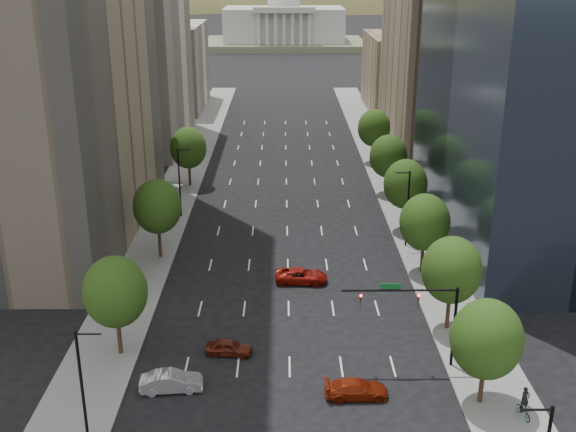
{
  "coord_description": "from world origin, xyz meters",
  "views": [
    {
      "loc": [
        -0.49,
        -18.26,
        30.71
      ],
      "look_at": [
        -0.03,
        43.45,
        8.0
      ],
      "focal_mm": 43.32,
      "sensor_mm": 36.0,
      "label": 1
    }
  ],
  "objects_px": {
    "traffic_signal": "(424,309)",
    "car_red_near": "(356,389)",
    "cyclist": "(524,407)",
    "car_maroon": "(229,347)",
    "car_silver": "(171,382)",
    "capitol": "(284,24)",
    "car_red_far": "(301,276)"
  },
  "relations": [
    {
      "from": "car_maroon",
      "to": "car_red_far",
      "type": "height_order",
      "value": "car_red_far"
    },
    {
      "from": "cyclist",
      "to": "car_maroon",
      "type": "bearing_deg",
      "value": 146.11
    },
    {
      "from": "traffic_signal",
      "to": "capitol",
      "type": "relative_size",
      "value": 0.15
    },
    {
      "from": "car_maroon",
      "to": "cyclist",
      "type": "bearing_deg",
      "value": -105.79
    },
    {
      "from": "car_maroon",
      "to": "car_red_near",
      "type": "bearing_deg",
      "value": -114.98
    },
    {
      "from": "capitol",
      "to": "car_silver",
      "type": "height_order",
      "value": "capitol"
    },
    {
      "from": "traffic_signal",
      "to": "cyclist",
      "type": "relative_size",
      "value": 3.8
    },
    {
      "from": "traffic_signal",
      "to": "cyclist",
      "type": "bearing_deg",
      "value": -48.46
    },
    {
      "from": "capitol",
      "to": "car_red_far",
      "type": "xyz_separation_m",
      "value": [
        1.32,
        -204.06,
        -7.84
      ]
    },
    {
      "from": "car_silver",
      "to": "cyclist",
      "type": "bearing_deg",
      "value": -103.82
    },
    {
      "from": "traffic_signal",
      "to": "car_silver",
      "type": "bearing_deg",
      "value": -170.7
    },
    {
      "from": "car_red_far",
      "to": "car_red_near",
      "type": "bearing_deg",
      "value": -166.85
    },
    {
      "from": "car_red_near",
      "to": "cyclist",
      "type": "xyz_separation_m",
      "value": [
        11.64,
        -2.71,
        0.27
      ]
    },
    {
      "from": "capitol",
      "to": "car_red_near",
      "type": "distance_m",
      "value": 224.03
    },
    {
      "from": "traffic_signal",
      "to": "cyclist",
      "type": "height_order",
      "value": "traffic_signal"
    },
    {
      "from": "capitol",
      "to": "car_maroon",
      "type": "relative_size",
      "value": 15.48
    },
    {
      "from": "capitol",
      "to": "cyclist",
      "type": "xyz_separation_m",
      "value": [
        16.59,
        -226.55,
        -7.62
      ]
    },
    {
      "from": "traffic_signal",
      "to": "car_maroon",
      "type": "height_order",
      "value": "traffic_signal"
    },
    {
      "from": "traffic_signal",
      "to": "capitol",
      "type": "bearing_deg",
      "value": 92.74
    },
    {
      "from": "capitol",
      "to": "cyclist",
      "type": "height_order",
      "value": "capitol"
    },
    {
      "from": "car_silver",
      "to": "car_red_far",
      "type": "bearing_deg",
      "value": -34.41
    },
    {
      "from": "car_maroon",
      "to": "cyclist",
      "type": "xyz_separation_m",
      "value": [
        21.59,
        -8.76,
        0.3
      ]
    },
    {
      "from": "traffic_signal",
      "to": "car_red_far",
      "type": "xyz_separation_m",
      "value": [
        -9.21,
        15.65,
        -4.43
      ]
    },
    {
      "from": "car_maroon",
      "to": "car_red_far",
      "type": "xyz_separation_m",
      "value": [
        6.32,
        13.73,
        0.08
      ]
    },
    {
      "from": "car_silver",
      "to": "capitol",
      "type": "bearing_deg",
      "value": -8.02
    },
    {
      "from": "capitol",
      "to": "car_red_far",
      "type": "relative_size",
      "value": 11.3
    },
    {
      "from": "car_red_near",
      "to": "cyclist",
      "type": "height_order",
      "value": "cyclist"
    },
    {
      "from": "car_maroon",
      "to": "car_silver",
      "type": "bearing_deg",
      "value": 148.25
    },
    {
      "from": "car_red_near",
      "to": "car_maroon",
      "type": "bearing_deg",
      "value": 56.55
    },
    {
      "from": "capitol",
      "to": "cyclist",
      "type": "bearing_deg",
      "value": -85.81
    },
    {
      "from": "cyclist",
      "to": "car_red_far",
      "type": "bearing_deg",
      "value": 112.37
    },
    {
      "from": "traffic_signal",
      "to": "car_red_near",
      "type": "xyz_separation_m",
      "value": [
        -5.57,
        -4.13,
        -4.48
      ]
    }
  ]
}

